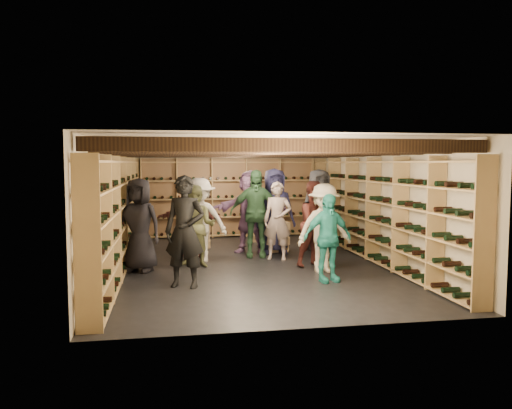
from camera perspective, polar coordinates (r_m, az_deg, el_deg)
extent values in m
plane|color=black|center=(10.13, -0.51, -6.80)|extent=(8.00, 8.00, 0.00)
cube|color=#BBAD91|center=(13.91, -3.19, 1.34)|extent=(5.50, 0.02, 2.40)
cube|color=#BBAD91|center=(6.06, 5.63, -3.13)|extent=(5.50, 0.02, 2.40)
cube|color=#BBAD91|center=(9.89, -16.45, -0.24)|extent=(0.02, 8.00, 2.40)
cube|color=#BBAD91|center=(10.75, 14.11, 0.19)|extent=(0.02, 8.00, 2.40)
cube|color=beige|center=(9.93, -0.53, 6.90)|extent=(5.50, 8.00, 0.01)
cube|color=black|center=(6.49, 4.52, 6.77)|extent=(5.40, 0.12, 0.18)
cube|color=black|center=(7.35, 2.82, 6.55)|extent=(5.40, 0.12, 0.18)
cube|color=black|center=(8.20, 1.47, 6.37)|extent=(5.40, 0.12, 0.18)
cube|color=black|center=(9.06, 0.38, 6.22)|extent=(5.40, 0.12, 0.18)
cube|color=black|center=(9.92, -0.52, 6.09)|extent=(5.40, 0.12, 0.18)
cube|color=black|center=(10.79, -1.28, 5.99)|extent=(5.40, 0.12, 0.18)
cube|color=black|center=(11.65, -1.93, 5.90)|extent=(5.40, 0.12, 0.18)
cube|color=black|center=(12.52, -2.48, 5.82)|extent=(5.40, 0.12, 0.18)
cube|color=black|center=(13.39, -2.96, 5.75)|extent=(5.40, 0.12, 0.18)
cube|color=#A47F4F|center=(9.88, -15.39, -0.95)|extent=(0.32, 7.50, 2.15)
cube|color=#A47F4F|center=(10.69, 13.21, -0.49)|extent=(0.32, 7.50, 2.15)
cube|color=#A47F4F|center=(13.75, -3.11, 0.78)|extent=(4.70, 0.30, 2.15)
cube|color=tan|center=(12.12, -6.50, -4.49)|extent=(0.53, 0.37, 0.17)
cube|color=tan|center=(12.10, -6.50, -3.70)|extent=(0.53, 0.37, 0.17)
cube|color=tan|center=(12.08, -6.51, -2.90)|extent=(0.53, 0.37, 0.17)
cube|color=tan|center=(12.05, -6.52, -2.10)|extent=(0.53, 0.37, 0.17)
cube|color=tan|center=(11.51, 2.40, -4.96)|extent=(0.53, 0.38, 0.17)
cube|color=tan|center=(11.49, 2.40, -4.13)|extent=(0.53, 0.38, 0.17)
cube|color=tan|center=(11.46, 2.41, -3.29)|extent=(0.53, 0.38, 0.17)
cube|color=tan|center=(11.44, 2.41, -2.44)|extent=(0.53, 0.38, 0.17)
cube|color=tan|center=(12.94, 0.73, -3.88)|extent=(0.57, 0.45, 0.17)
imported|color=black|center=(9.58, -13.21, -2.28)|extent=(1.00, 0.84, 1.75)
imported|color=black|center=(8.20, -8.14, -3.08)|extent=(0.78, 0.65, 1.84)
imported|color=brown|center=(9.80, -6.82, -2.47)|extent=(0.94, 0.85, 1.60)
imported|color=#C3B69A|center=(9.31, 7.78, -2.71)|extent=(1.15, 0.78, 1.65)
imported|color=#218577|center=(8.61, 8.18, -3.79)|extent=(0.94, 0.52, 1.51)
imported|color=brown|center=(10.95, -7.42, -1.76)|extent=(1.54, 1.00, 1.59)
imported|color=#212144|center=(11.22, 2.12, -0.73)|extent=(1.00, 0.71, 1.91)
imported|color=gray|center=(10.49, 2.48, -1.86)|extent=(0.70, 0.59, 1.64)
imported|color=#451C17|center=(9.83, 6.87, -2.22)|extent=(0.99, 0.89, 1.68)
imported|color=#ABA59B|center=(10.33, -6.42, -1.75)|extent=(1.24, 0.90, 1.72)
imported|color=#274A2D|center=(10.75, -0.08, -1.04)|extent=(1.17, 0.65, 1.89)
imported|color=#895F90|center=(11.29, -0.67, -0.80)|extent=(1.82, 1.12, 1.87)
imported|color=#38393E|center=(11.65, 7.20, -0.61)|extent=(1.02, 0.77, 1.89)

